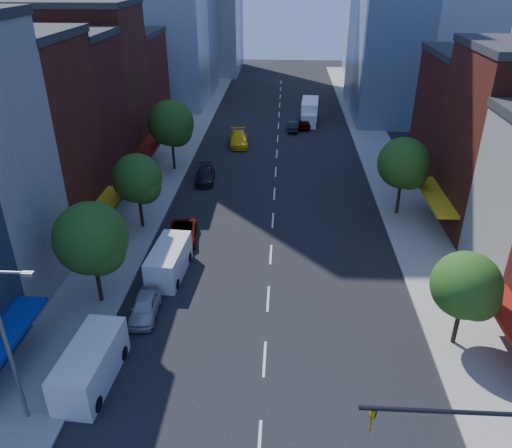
# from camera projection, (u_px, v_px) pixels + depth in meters

# --- Properties ---
(ground) EXTENTS (220.00, 220.00, 0.00)m
(ground) POSITION_uv_depth(u_px,v_px,m) (259.00, 445.00, 24.23)
(ground) COLOR black
(ground) RESTS_ON ground
(sidewalk_left) EXTENTS (5.00, 120.00, 0.15)m
(sidewalk_left) POSITION_uv_depth(u_px,v_px,m) (173.00, 157.00, 60.22)
(sidewalk_left) COLOR gray
(sidewalk_left) RESTS_ON ground
(sidewalk_right) EXTENTS (5.00, 120.00, 0.15)m
(sidewalk_right) POSITION_uv_depth(u_px,v_px,m) (382.00, 161.00, 58.95)
(sidewalk_right) COLOR gray
(sidewalk_right) RESTS_ON ground
(bldg_left_2) EXTENTS (12.00, 9.00, 16.00)m
(bldg_left_2) POSITION_uv_depth(u_px,v_px,m) (10.00, 144.00, 39.72)
(bldg_left_2) COLOR #591F15
(bldg_left_2) RESTS_ON ground
(bldg_left_3) EXTENTS (12.00, 8.00, 15.00)m
(bldg_left_3) POSITION_uv_depth(u_px,v_px,m) (55.00, 121.00, 47.48)
(bldg_left_3) COLOR #571615
(bldg_left_3) RESTS_ON ground
(bldg_left_4) EXTENTS (12.00, 9.00, 17.00)m
(bldg_left_4) POSITION_uv_depth(u_px,v_px,m) (86.00, 90.00, 54.53)
(bldg_left_4) COLOR #591F15
(bldg_left_4) RESTS_ON ground
(bldg_left_5) EXTENTS (12.00, 10.00, 13.00)m
(bldg_left_5) POSITION_uv_depth(u_px,v_px,m) (115.00, 89.00, 63.86)
(bldg_left_5) COLOR #571615
(bldg_left_5) RESTS_ON ground
(bldg_right_3) EXTENTS (12.00, 10.00, 13.00)m
(bldg_right_3) POSITION_uv_depth(u_px,v_px,m) (485.00, 123.00, 50.24)
(bldg_right_3) COLOR #571615
(bldg_right_3) RESTS_ON ground
(streetlight) EXTENTS (2.25, 0.25, 9.00)m
(streetlight) POSITION_uv_depth(u_px,v_px,m) (9.00, 338.00, 23.27)
(streetlight) COLOR slate
(streetlight) RESTS_ON sidewalk_left
(tree_left_near) EXTENTS (4.80, 4.80, 7.30)m
(tree_left_near) POSITION_uv_depth(u_px,v_px,m) (93.00, 241.00, 32.21)
(tree_left_near) COLOR black
(tree_left_near) RESTS_ON sidewalk_left
(tree_left_mid) EXTENTS (4.20, 4.20, 6.65)m
(tree_left_mid) POSITION_uv_depth(u_px,v_px,m) (139.00, 181.00, 42.10)
(tree_left_mid) COLOR black
(tree_left_mid) RESTS_ON sidewalk_left
(tree_left_far) EXTENTS (5.00, 5.00, 7.75)m
(tree_left_far) POSITION_uv_depth(u_px,v_px,m) (172.00, 125.00, 54.18)
(tree_left_far) COLOR black
(tree_left_far) RESTS_ON sidewalk_left
(tree_right_near) EXTENTS (4.00, 4.00, 6.20)m
(tree_right_near) POSITION_uv_depth(u_px,v_px,m) (468.00, 288.00, 28.71)
(tree_right_near) COLOR black
(tree_right_near) RESTS_ON sidewalk_right
(tree_right_far) EXTENTS (4.60, 4.60, 7.20)m
(tree_right_far) POSITION_uv_depth(u_px,v_px,m) (405.00, 165.00, 44.32)
(tree_right_far) COLOR black
(tree_right_far) RESTS_ON sidewalk_right
(parked_car_front) EXTENTS (1.89, 4.24, 1.42)m
(parked_car_front) POSITION_uv_depth(u_px,v_px,m) (145.00, 307.00, 32.88)
(parked_car_front) COLOR #ABAAAF
(parked_car_front) RESTS_ON ground
(parked_car_second) EXTENTS (1.58, 4.31, 1.41)m
(parked_car_second) POSITION_uv_depth(u_px,v_px,m) (175.00, 251.00, 39.19)
(parked_car_second) COLOR black
(parked_car_second) RESTS_ON ground
(parked_car_third) EXTENTS (2.77, 5.08, 1.35)m
(parked_car_third) POSITION_uv_depth(u_px,v_px,m) (182.00, 234.00, 41.80)
(parked_car_third) COLOR #999999
(parked_car_third) RESTS_ON ground
(parked_car_rear) EXTENTS (2.28, 4.90, 1.38)m
(parked_car_rear) POSITION_uv_depth(u_px,v_px,m) (205.00, 175.00, 53.32)
(parked_car_rear) COLOR black
(parked_car_rear) RESTS_ON ground
(cargo_van_near) EXTENTS (2.61, 5.80, 2.42)m
(cargo_van_near) POSITION_uv_depth(u_px,v_px,m) (90.00, 367.00, 27.29)
(cargo_van_near) COLOR silver
(cargo_van_near) RESTS_ON ground
(cargo_van_far) EXTENTS (2.54, 5.61, 2.34)m
(cargo_van_far) POSITION_uv_depth(u_px,v_px,m) (169.00, 262.00, 36.98)
(cargo_van_far) COLOR silver
(cargo_van_far) RESTS_ON ground
(taxi) EXTENTS (2.89, 5.82, 1.63)m
(taxi) POSITION_uv_depth(u_px,v_px,m) (239.00, 139.00, 64.00)
(taxi) COLOR yellow
(taxi) RESTS_ON ground
(traffic_car_oncoming) EXTENTS (1.45, 4.05, 1.33)m
(traffic_car_oncoming) POSITION_uv_depth(u_px,v_px,m) (293.00, 126.00, 69.58)
(traffic_car_oncoming) COLOR black
(traffic_car_oncoming) RESTS_ON ground
(traffic_car_far) EXTENTS (1.98, 4.35, 1.45)m
(traffic_car_far) POSITION_uv_depth(u_px,v_px,m) (305.00, 123.00, 70.83)
(traffic_car_far) COLOR #999999
(traffic_car_far) RESTS_ON ground
(box_truck) EXTENTS (2.82, 7.86, 3.11)m
(box_truck) POSITION_uv_depth(u_px,v_px,m) (310.00, 112.00, 73.05)
(box_truck) COLOR white
(box_truck) RESTS_ON ground
(pedestrian_far) EXTENTS (0.84, 0.92, 1.54)m
(pedestrian_far) POSITION_uv_depth(u_px,v_px,m) (87.00, 255.00, 38.28)
(pedestrian_far) COLOR #999999
(pedestrian_far) RESTS_ON sidewalk_left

